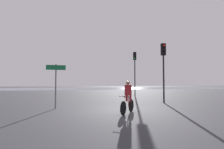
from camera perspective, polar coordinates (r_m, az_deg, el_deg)
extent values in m
plane|color=#333338|center=(9.84, 3.08, -11.58)|extent=(120.00, 120.00, 0.00)
cube|color=slate|center=(43.43, -8.40, -4.55)|extent=(80.00, 16.00, 0.01)
cylinder|color=black|center=(20.18, 7.48, -1.06)|extent=(0.12, 0.12, 4.12)
cube|color=black|center=(20.40, 7.44, 6.01)|extent=(0.40, 0.38, 0.90)
cylinder|color=black|center=(20.32, 7.32, 6.87)|extent=(0.17, 0.14, 0.19)
cube|color=black|center=(20.32, 7.30, 7.19)|extent=(0.22, 0.21, 0.02)
cylinder|color=black|center=(20.28, 7.32, 6.06)|extent=(0.17, 0.14, 0.19)
cube|color=black|center=(20.27, 7.30, 6.38)|extent=(0.22, 0.21, 0.02)
cylinder|color=green|center=(20.24, 7.33, 5.25)|extent=(0.17, 0.14, 0.19)
cube|color=black|center=(20.23, 7.31, 5.57)|extent=(0.22, 0.21, 0.02)
cylinder|color=black|center=(13.65, 16.52, -1.42)|extent=(0.12, 0.12, 3.58)
cube|color=black|center=(13.87, 16.40, 7.87)|extent=(0.34, 0.27, 0.90)
cylinder|color=red|center=(13.81, 16.70, 9.15)|extent=(0.19, 0.05, 0.19)
cube|color=black|center=(13.82, 16.74, 9.61)|extent=(0.20, 0.14, 0.02)
cylinder|color=black|center=(13.76, 16.72, 7.96)|extent=(0.19, 0.05, 0.19)
cube|color=black|center=(13.76, 16.76, 8.43)|extent=(0.20, 0.14, 0.02)
cylinder|color=black|center=(13.71, 16.73, 6.77)|extent=(0.19, 0.05, 0.19)
cube|color=black|center=(13.71, 16.77, 7.24)|extent=(0.20, 0.14, 0.02)
cylinder|color=slate|center=(10.74, -17.91, -3.74)|extent=(0.08, 0.08, 2.60)
cube|color=#116038|center=(10.71, -17.84, 2.20)|extent=(1.10, 0.13, 0.28)
cylinder|color=black|center=(8.35, 3.71, -10.92)|extent=(0.44, 0.54, 0.66)
cylinder|color=black|center=(9.32, 6.27, -10.03)|extent=(0.44, 0.54, 0.66)
cylinder|color=maroon|center=(8.78, 5.05, -7.22)|extent=(0.55, 0.68, 0.04)
cylinder|color=maroon|center=(8.94, 5.41, -8.58)|extent=(0.04, 0.04, 0.55)
cylinder|color=maroon|center=(8.33, 3.83, -7.13)|extent=(0.38, 0.31, 0.03)
cylinder|color=maroon|center=(8.95, 4.80, -6.81)|extent=(0.11, 0.11, 0.60)
cylinder|color=maroon|center=(8.88, 6.01, -6.84)|extent=(0.11, 0.11, 0.60)
cube|color=maroon|center=(8.85, 5.28, -5.10)|extent=(0.36, 0.34, 0.54)
sphere|color=#846047|center=(8.81, 5.20, -2.71)|extent=(0.20, 0.20, 0.20)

